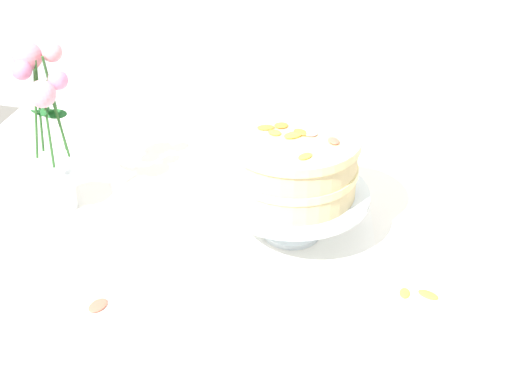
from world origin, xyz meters
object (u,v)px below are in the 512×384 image
(dining_table, at_px, (230,297))
(layer_cake, at_px, (294,164))
(flower_vase, at_px, (50,138))
(cake_stand, at_px, (292,199))

(dining_table, distance_m, layer_cake, 0.29)
(flower_vase, bearing_deg, cake_stand, 1.43)
(dining_table, relative_size, layer_cake, 5.76)
(cake_stand, bearing_deg, dining_table, -134.19)
(dining_table, relative_size, flower_vase, 4.04)
(dining_table, distance_m, cake_stand, 0.23)
(dining_table, bearing_deg, cake_stand, 45.81)
(layer_cake, bearing_deg, dining_table, -134.19)
(layer_cake, xyz_separation_m, flower_vase, (-0.48, -0.01, 0.00))
(dining_table, bearing_deg, layer_cake, 45.81)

